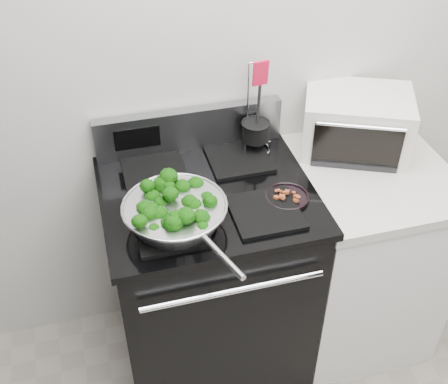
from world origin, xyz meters
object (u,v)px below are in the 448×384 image
object	(u,v)px
gas_range	(209,277)
toaster_oven	(356,122)
utensil_holder	(255,136)
skillet	(175,213)
bacon_plate	(287,195)

from	to	relation	value
gas_range	toaster_oven	distance (m)	0.89
gas_range	utensil_holder	world-z (taller)	utensil_holder
skillet	toaster_oven	xyz separation A→B (m)	(0.82, 0.32, 0.04)
gas_range	utensil_holder	size ratio (longest dim) A/B	2.82
skillet	utensil_holder	xyz separation A→B (m)	(0.40, 0.36, 0.02)
skillet	utensil_holder	size ratio (longest dim) A/B	1.39
gas_range	toaster_oven	world-z (taller)	toaster_oven
gas_range	toaster_oven	xyz separation A→B (m)	(0.67, 0.17, 0.55)
bacon_plate	utensil_holder	xyz separation A→B (m)	(-0.02, 0.33, 0.05)
bacon_plate	skillet	bearing A→B (deg)	-175.13
skillet	toaster_oven	bearing A→B (deg)	1.90
skillet	bacon_plate	size ratio (longest dim) A/B	3.44
utensil_holder	skillet	bearing A→B (deg)	-144.07
bacon_plate	toaster_oven	xyz separation A→B (m)	(0.40, 0.28, 0.08)
bacon_plate	toaster_oven	distance (m)	0.50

